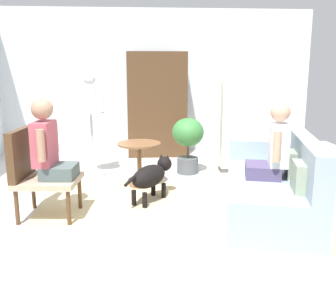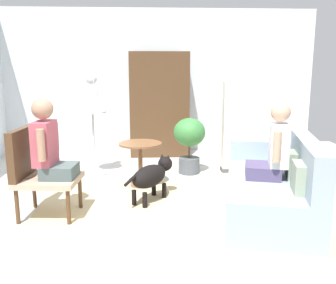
{
  "view_description": "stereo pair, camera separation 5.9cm",
  "coord_description": "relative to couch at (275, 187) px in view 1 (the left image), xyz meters",
  "views": [
    {
      "loc": [
        -0.13,
        -3.82,
        1.58
      ],
      "look_at": [
        0.13,
        0.11,
        0.78
      ],
      "focal_mm": 39.57,
      "sensor_mm": 36.0,
      "label": 1
    },
    {
      "loc": [
        -0.07,
        -3.83,
        1.58
      ],
      "look_at": [
        0.13,
        0.11,
        0.78
      ],
      "focal_mm": 39.57,
      "sensor_mm": 36.0,
      "label": 2
    }
  ],
  "objects": [
    {
      "name": "person_on_couch",
      "position": [
        -0.05,
        -0.02,
        0.44
      ],
      "size": [
        0.49,
        0.52,
        0.81
      ],
      "color": "#4C4065"
    },
    {
      "name": "ground_plane",
      "position": [
        -1.28,
        0.08,
        -0.31
      ],
      "size": [
        7.66,
        7.66,
        0.0
      ],
      "primitive_type": "plane",
      "color": "beige"
    },
    {
      "name": "round_end_table",
      "position": [
        -1.47,
        1.07,
        0.12
      ],
      "size": [
        0.58,
        0.58,
        0.59
      ],
      "color": "brown",
      "rests_on": "ground"
    },
    {
      "name": "bird_cage_stand",
      "position": [
        -2.17,
        1.66,
        0.45
      ],
      "size": [
        0.39,
        0.39,
        1.49
      ],
      "color": "silver",
      "rests_on": "ground"
    },
    {
      "name": "dog",
      "position": [
        -1.33,
        0.5,
        0.01
      ],
      "size": [
        0.57,
        0.74,
        0.51
      ],
      "color": "black",
      "rests_on": "ground"
    },
    {
      "name": "potted_plant",
      "position": [
        -0.75,
        1.65,
        0.22
      ],
      "size": [
        0.47,
        0.47,
        0.84
      ],
      "color": "#4C5156",
      "rests_on": "ground"
    },
    {
      "name": "back_wall",
      "position": [
        -1.28,
        3.33,
        1.01
      ],
      "size": [
        6.09,
        0.12,
        2.64
      ],
      "primitive_type": "cube",
      "color": "silver",
      "rests_on": "ground"
    },
    {
      "name": "column_lamp",
      "position": [
        -0.15,
        1.72,
        0.37
      ],
      "size": [
        0.2,
        0.2,
        1.36
      ],
      "color": "#4C4742",
      "rests_on": "ground"
    },
    {
      "name": "area_rug",
      "position": [
        -1.12,
        0.09,
        -0.3
      ],
      "size": [
        3.03,
        2.33,
        0.01
      ],
      "primitive_type": "cube",
      "color": "#C6B284",
      "rests_on": "ground"
    },
    {
      "name": "armoire_cabinet",
      "position": [
        -1.16,
        2.92,
        0.62
      ],
      "size": [
        1.04,
        0.56,
        1.84
      ],
      "primitive_type": "cube",
      "color": "#4C331E",
      "rests_on": "ground"
    },
    {
      "name": "couch",
      "position": [
        0.0,
        0.0,
        0.0
      ],
      "size": [
        1.26,
        1.89,
        0.87
      ],
      "color": "#8EA0AD",
      "rests_on": "ground"
    },
    {
      "name": "armchair",
      "position": [
        -2.56,
        0.11,
        0.23
      ],
      "size": [
        0.67,
        0.6,
        0.95
      ],
      "color": "#4C331E",
      "rests_on": "ground"
    },
    {
      "name": "person_on_armchair",
      "position": [
        -2.4,
        0.1,
        0.48
      ],
      "size": [
        0.44,
        0.5,
        0.84
      ],
      "color": "#475656"
    }
  ]
}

